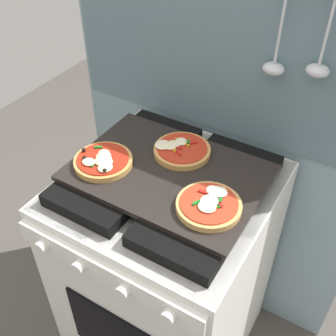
{
  "coord_description": "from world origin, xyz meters",
  "views": [
    {
      "loc": [
        0.46,
        -0.77,
        1.69
      ],
      "look_at": [
        0.0,
        0.0,
        0.93
      ],
      "focal_mm": 44.49,
      "sensor_mm": 36.0,
      "label": 1
    }
  ],
  "objects_px": {
    "baking_tray": "(168,173)",
    "pizza_center": "(181,149)",
    "pizza_right": "(209,204)",
    "pizza_left": "(103,161)",
    "stove": "(168,270)"
  },
  "relations": [
    {
      "from": "pizza_center",
      "to": "baking_tray",
      "type": "bearing_deg",
      "value": -83.65
    },
    {
      "from": "pizza_right",
      "to": "pizza_center",
      "type": "bearing_deg",
      "value": 137.46
    },
    {
      "from": "baking_tray",
      "to": "pizza_center",
      "type": "bearing_deg",
      "value": 96.35
    },
    {
      "from": "stove",
      "to": "pizza_left",
      "type": "bearing_deg",
      "value": -157.76
    },
    {
      "from": "stove",
      "to": "baking_tray",
      "type": "distance_m",
      "value": 0.46
    },
    {
      "from": "baking_tray",
      "to": "pizza_left",
      "type": "height_order",
      "value": "pizza_left"
    },
    {
      "from": "stove",
      "to": "pizza_left",
      "type": "distance_m",
      "value": 0.52
    },
    {
      "from": "baking_tray",
      "to": "pizza_left",
      "type": "distance_m",
      "value": 0.19
    },
    {
      "from": "pizza_right",
      "to": "pizza_center",
      "type": "relative_size",
      "value": 1.0
    },
    {
      "from": "stove",
      "to": "pizza_right",
      "type": "xyz_separation_m",
      "value": [
        0.17,
        -0.07,
        0.48
      ]
    },
    {
      "from": "stove",
      "to": "pizza_left",
      "type": "height_order",
      "value": "pizza_left"
    },
    {
      "from": "baking_tray",
      "to": "pizza_center",
      "type": "relative_size",
      "value": 3.17
    },
    {
      "from": "baking_tray",
      "to": "stove",
      "type": "bearing_deg",
      "value": -90.0
    },
    {
      "from": "baking_tray",
      "to": "pizza_left",
      "type": "xyz_separation_m",
      "value": [
        -0.18,
        -0.07,
        0.02
      ]
    },
    {
      "from": "stove",
      "to": "pizza_right",
      "type": "distance_m",
      "value": 0.51
    }
  ]
}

